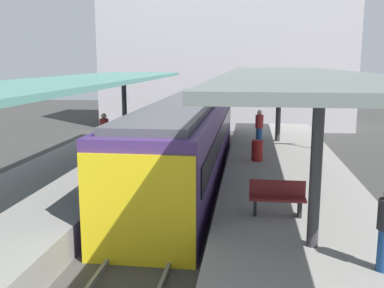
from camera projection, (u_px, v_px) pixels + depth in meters
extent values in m
plane|color=#383835|center=(173.00, 208.00, 14.76)|extent=(80.00, 80.00, 0.00)
cube|color=gray|center=(63.00, 190.00, 15.15)|extent=(4.40, 28.00, 1.00)
cube|color=gray|center=(291.00, 198.00, 14.18)|extent=(4.40, 28.00, 1.00)
cube|color=#423F3D|center=(173.00, 205.00, 14.74)|extent=(3.20, 28.00, 0.20)
cube|color=slate|center=(152.00, 200.00, 14.80)|extent=(0.08, 28.00, 0.14)
cube|color=slate|center=(195.00, 201.00, 14.62)|extent=(0.08, 28.00, 0.14)
cube|color=#472D6B|center=(187.00, 142.00, 17.62)|extent=(2.70, 15.76, 2.90)
cube|color=yellow|center=(137.00, 211.00, 9.93)|extent=(2.65, 0.08, 2.60)
cube|color=black|center=(153.00, 133.00, 17.73)|extent=(0.04, 14.50, 0.76)
cube|color=black|center=(222.00, 134.00, 17.38)|extent=(0.04, 14.50, 0.76)
cube|color=#515156|center=(187.00, 103.00, 17.33)|extent=(2.16, 14.98, 0.20)
cylinder|color=#333335|center=(124.00, 108.00, 22.29)|extent=(0.24, 0.24, 3.01)
cube|color=slate|center=(74.00, 81.00, 15.86)|extent=(4.18, 21.00, 0.16)
cylinder|color=#333335|center=(316.00, 169.00, 9.01)|extent=(0.24, 0.24, 3.31)
cylinder|color=#333335|center=(279.00, 107.00, 21.29)|extent=(0.24, 0.24, 3.31)
cube|color=slate|center=(292.00, 74.00, 14.84)|extent=(4.18, 21.00, 0.16)
cube|color=black|center=(255.00, 207.00, 11.19)|extent=(0.08, 0.32, 0.40)
cube|color=black|center=(300.00, 209.00, 11.04)|extent=(0.08, 0.32, 0.40)
cube|color=maroon|center=(277.00, 199.00, 11.07)|extent=(1.40, 0.40, 0.06)
cube|color=maroon|center=(277.00, 188.00, 11.21)|extent=(1.40, 0.06, 0.40)
cylinder|color=#262628|center=(320.00, 124.00, 19.36)|extent=(0.08, 0.08, 2.20)
cube|color=black|center=(321.00, 103.00, 19.19)|extent=(0.90, 0.06, 0.32)
cylinder|color=maroon|center=(257.00, 151.00, 17.23)|extent=(0.44, 0.44, 0.80)
cylinder|color=navy|center=(259.00, 137.00, 20.18)|extent=(0.28, 0.28, 0.84)
cylinder|color=maroon|center=(259.00, 121.00, 20.05)|extent=(0.36, 0.36, 0.59)
sphere|color=beige|center=(260.00, 112.00, 19.97)|extent=(0.22, 0.22, 0.22)
cylinder|color=maroon|center=(105.00, 146.00, 17.83)|extent=(0.28, 0.28, 0.89)
cylinder|color=maroon|center=(104.00, 127.00, 17.69)|extent=(0.36, 0.36, 0.67)
sphere|color=beige|center=(104.00, 116.00, 17.61)|extent=(0.22, 0.22, 0.22)
cube|color=#B7B2B7|center=(226.00, 52.00, 33.18)|extent=(18.00, 6.00, 11.00)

